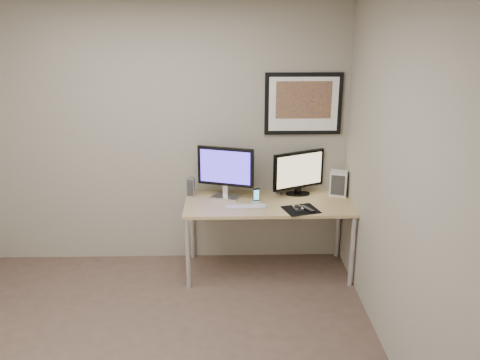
# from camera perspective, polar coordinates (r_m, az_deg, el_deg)

# --- Properties ---
(floor) EXTENTS (3.60, 3.60, 0.00)m
(floor) POSITION_cam_1_polar(r_m,az_deg,el_deg) (4.07, -10.40, -19.12)
(floor) COLOR #503C32
(floor) RESTS_ON ground
(room) EXTENTS (3.60, 3.60, 3.60)m
(room) POSITION_cam_1_polar(r_m,az_deg,el_deg) (3.79, -10.79, 5.58)
(room) COLOR white
(room) RESTS_ON ground
(desk) EXTENTS (1.60, 0.70, 0.73)m
(desk) POSITION_cam_1_polar(r_m,az_deg,el_deg) (4.90, 3.19, -3.23)
(desk) COLOR #A98A51
(desk) RESTS_ON floor
(framed_art) EXTENTS (0.75, 0.04, 0.60)m
(framed_art) POSITION_cam_1_polar(r_m,az_deg,el_deg) (5.00, 7.13, 8.49)
(framed_art) COLOR black
(framed_art) RESTS_ON room
(monitor_large) EXTENTS (0.54, 0.25, 0.51)m
(monitor_large) POSITION_cam_1_polar(r_m,az_deg,el_deg) (4.90, -1.63, 1.10)
(monitor_large) COLOR #BABABF
(monitor_large) RESTS_ON desk
(monitor_tv) EXTENTS (0.52, 0.28, 0.44)m
(monitor_tv) POSITION_cam_1_polar(r_m,az_deg,el_deg) (5.03, 6.59, 0.90)
(monitor_tv) COLOR black
(monitor_tv) RESTS_ON desk
(speaker_left) EXTENTS (0.09, 0.09, 0.20)m
(speaker_left) POSITION_cam_1_polar(r_m,az_deg,el_deg) (5.02, -5.52, -0.76)
(speaker_left) COLOR #BABABF
(speaker_left) RESTS_ON desk
(speaker_right) EXTENTS (0.08, 0.08, 0.18)m
(speaker_right) POSITION_cam_1_polar(r_m,az_deg,el_deg) (5.08, 4.25, -0.61)
(speaker_right) COLOR #BABABF
(speaker_right) RESTS_ON desk
(phone_dock) EXTENTS (0.08, 0.08, 0.14)m
(phone_dock) POSITION_cam_1_polar(r_m,az_deg,el_deg) (4.84, 1.83, -1.75)
(phone_dock) COLOR black
(phone_dock) RESTS_ON desk
(keyboard) EXTENTS (0.39, 0.13, 0.01)m
(keyboard) POSITION_cam_1_polar(r_m,az_deg,el_deg) (4.74, 0.69, -3.00)
(keyboard) COLOR silver
(keyboard) RESTS_ON desk
(mousepad) EXTENTS (0.36, 0.34, 0.00)m
(mousepad) POSITION_cam_1_polar(r_m,az_deg,el_deg) (4.72, 6.86, -3.33)
(mousepad) COLOR black
(mousepad) RESTS_ON desk
(mouse) EXTENTS (0.09, 0.13, 0.04)m
(mouse) POSITION_cam_1_polar(r_m,az_deg,el_deg) (4.71, 6.52, -3.05)
(mouse) COLOR black
(mouse) RESTS_ON mousepad
(remote) EXTENTS (0.13, 0.18, 0.02)m
(remote) POSITION_cam_1_polar(r_m,az_deg,el_deg) (4.72, 7.56, -3.22)
(remote) COLOR black
(remote) RESTS_ON desk
(fan_unit) EXTENTS (0.20, 0.17, 0.25)m
(fan_unit) POSITION_cam_1_polar(r_m,az_deg,el_deg) (5.10, 11.01, -0.37)
(fan_unit) COLOR silver
(fan_unit) RESTS_ON desk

